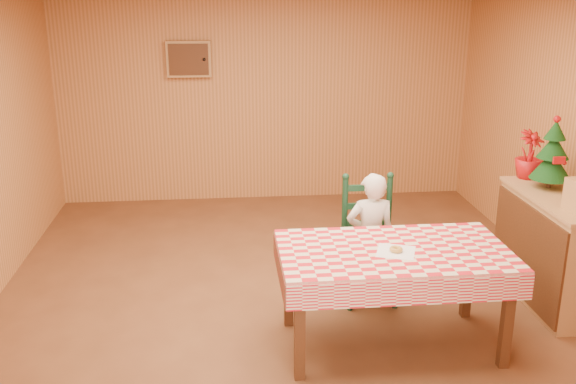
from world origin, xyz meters
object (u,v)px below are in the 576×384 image
object	(u,v)px
christmas_tree	(552,156)
storage_bin	(518,249)
ladder_chair	(369,242)
seated_child	(370,238)
shelf_unit	(555,250)
dining_table	(394,260)

from	to	relation	value
christmas_tree	storage_bin	world-z (taller)	christmas_tree
ladder_chair	christmas_tree	world-z (taller)	christmas_tree
christmas_tree	storage_bin	xyz separation A→B (m)	(0.02, 0.45, -1.03)
christmas_tree	storage_bin	distance (m)	1.12
seated_child	shelf_unit	size ratio (longest dim) A/B	0.91
dining_table	seated_child	bearing A→B (deg)	90.00
shelf_unit	dining_table	bearing A→B (deg)	-159.85
storage_bin	ladder_chair	bearing A→B (deg)	-163.13
dining_table	ladder_chair	size ratio (longest dim) A/B	1.53
storage_bin	shelf_unit	bearing A→B (deg)	-92.34
shelf_unit	storage_bin	world-z (taller)	shelf_unit
ladder_chair	christmas_tree	bearing A→B (deg)	0.96
storage_bin	christmas_tree	bearing A→B (deg)	-92.54
seated_child	shelf_unit	distance (m)	1.55
dining_table	seated_child	size ratio (longest dim) A/B	1.47
ladder_chair	shelf_unit	world-z (taller)	ladder_chair
ladder_chair	seated_child	distance (m)	0.08
christmas_tree	storage_bin	bearing A→B (deg)	87.46
seated_child	christmas_tree	distance (m)	1.68
ladder_chair	christmas_tree	size ratio (longest dim) A/B	1.74
ladder_chair	christmas_tree	distance (m)	1.70
dining_table	ladder_chair	distance (m)	0.81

